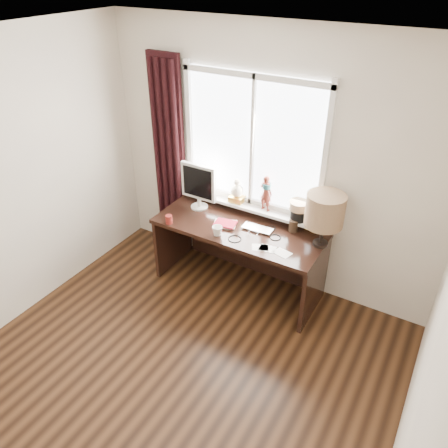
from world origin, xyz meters
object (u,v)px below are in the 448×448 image
Objects in this scene: red_cup at (169,219)px; monitor at (199,184)px; desk at (243,242)px; table_lamp at (325,211)px; mug at (217,231)px; laptop at (258,229)px.

red_cup is 0.49m from monitor.
table_lamp is at bearing 0.61° from desk.
desk is at bearing -2.72° from monitor.
red_cup is at bearing -164.21° from table_lamp.
monitor reaches higher than mug.
laptop is 0.71m from table_lamp.
red_cup is 0.05× the size of desk.
laptop is at bearing -6.42° from monitor.
table_lamp is at bearing 20.73° from mug.
monitor is at bearing 78.66° from red_cup.
mug is 1.02m from table_lamp.
mug is at bearing 6.70° from red_cup.
mug is 0.21× the size of monitor.
monitor is at bearing 140.68° from mug.
monitor is 1.35m from table_lamp.
laptop is 0.89m from red_cup.
monitor is (-0.73, 0.08, 0.27)m from laptop.
monitor reaches higher than desk.
red_cup is at bearing -147.93° from desk.
mug is at bearing -39.32° from monitor.
desk is (-0.19, 0.06, -0.26)m from laptop.
mug is at bearing -159.27° from table_lamp.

